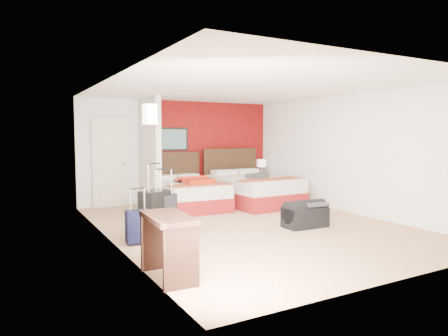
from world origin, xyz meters
TOP-DOWN VIEW (x-y plane):
  - ground at (0.00, 0.00)m, footprint 6.50×6.50m
  - room_walls at (-1.40, 1.42)m, footprint 5.02×6.52m
  - red_accent_panel at (0.75, 3.23)m, footprint 3.50×0.04m
  - partition_wall at (-1.00, 2.61)m, footprint 0.12×1.20m
  - entry_door at (-1.75, 3.20)m, footprint 0.82×0.06m
  - bed_left at (-0.26, 2.14)m, footprint 1.46×2.01m
  - bed_right at (1.32, 1.86)m, footprint 1.61×2.24m
  - red_suitcase_open at (-0.16, 2.04)m, footprint 0.68×0.92m
  - jacket_bundle at (1.22, 1.56)m, footprint 0.54×0.47m
  - nightstand at (2.19, 2.82)m, footprint 0.40×0.40m
  - table_lamp at (2.19, 2.82)m, footprint 0.31×0.31m
  - suitcase_black at (-1.79, 0.04)m, footprint 0.57×0.50m
  - suitcase_charcoal at (-1.63, 0.06)m, footprint 0.51×0.44m
  - suitcase_navy at (-2.18, -0.30)m, footprint 0.36×0.24m
  - duffel_bag at (0.79, -0.63)m, footprint 0.80×0.45m
  - jacket_draped at (0.94, -0.68)m, footprint 0.47×0.41m
  - desk at (-2.32, -1.92)m, footprint 0.49×0.91m

SIDE VIEW (x-z plane):
  - ground at x=0.00m, z-range 0.00..0.00m
  - duffel_bag at x=0.79m, z-range 0.00..0.40m
  - suitcase_navy at x=-2.18m, z-range 0.00..0.49m
  - nightstand at x=2.19m, z-range 0.00..0.55m
  - bed_left at x=-0.26m, z-range 0.00..0.58m
  - suitcase_charcoal at x=-1.63m, z-range 0.00..0.64m
  - bed_right at x=1.32m, z-range 0.00..0.65m
  - suitcase_black at x=-1.79m, z-range 0.00..0.72m
  - desk at x=-2.32m, z-range 0.00..0.74m
  - jacket_draped at x=0.94m, z-range 0.40..0.45m
  - red_suitcase_open at x=-0.16m, z-range 0.58..0.69m
  - jacket_bundle at x=1.22m, z-range 0.65..0.76m
  - table_lamp at x=2.19m, z-range 0.55..1.00m
  - entry_door at x=-1.75m, z-range 0.00..2.05m
  - red_accent_panel at x=0.75m, z-range 0.00..2.50m
  - partition_wall at x=-1.00m, z-range 0.00..2.50m
  - room_walls at x=-1.40m, z-range 0.01..2.51m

